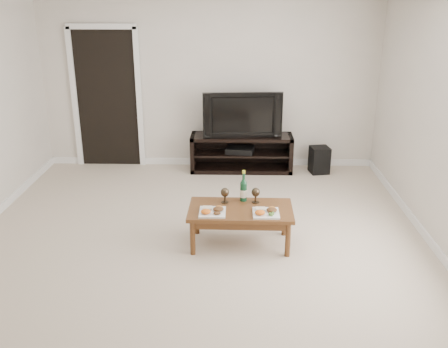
% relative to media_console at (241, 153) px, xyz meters
% --- Properties ---
extents(floor, '(5.50, 5.50, 0.00)m').
position_rel_media_console_xyz_m(floor, '(-0.48, -2.50, -0.28)').
color(floor, beige).
rests_on(floor, ground).
extents(back_wall, '(5.00, 0.04, 2.60)m').
position_rel_media_console_xyz_m(back_wall, '(-0.48, 0.27, 1.02)').
color(back_wall, beige).
rests_on(back_wall, ground).
extents(doorway, '(0.90, 0.02, 2.05)m').
position_rel_media_console_xyz_m(doorway, '(-2.03, 0.24, 0.75)').
color(doorway, black).
rests_on(doorway, ground).
extents(media_console, '(1.52, 0.45, 0.55)m').
position_rel_media_console_xyz_m(media_console, '(0.00, 0.00, 0.00)').
color(media_console, black).
rests_on(media_console, ground).
extents(television, '(1.16, 0.24, 0.66)m').
position_rel_media_console_xyz_m(television, '(0.00, 0.00, 0.61)').
color(television, black).
rests_on(television, media_console).
extents(av_receiver, '(0.44, 0.36, 0.08)m').
position_rel_media_console_xyz_m(av_receiver, '(-0.02, -0.01, 0.05)').
color(av_receiver, black).
rests_on(av_receiver, media_console).
extents(subwoofer, '(0.31, 0.31, 0.40)m').
position_rel_media_console_xyz_m(subwoofer, '(1.16, -0.07, -0.08)').
color(subwoofer, black).
rests_on(subwoofer, ground).
extents(coffee_table, '(1.10, 0.61, 0.42)m').
position_rel_media_console_xyz_m(coffee_table, '(-0.03, -2.36, -0.07)').
color(coffee_table, brown).
rests_on(coffee_table, ground).
extents(plate_left, '(0.27, 0.27, 0.07)m').
position_rel_media_console_xyz_m(plate_left, '(-0.32, -2.48, 0.18)').
color(plate_left, white).
rests_on(plate_left, coffee_table).
extents(plate_right, '(0.27, 0.27, 0.07)m').
position_rel_media_console_xyz_m(plate_right, '(0.23, -2.49, 0.18)').
color(plate_right, white).
rests_on(plate_right, coffee_table).
extents(wine_bottle, '(0.07, 0.07, 0.35)m').
position_rel_media_console_xyz_m(wine_bottle, '(0.00, -2.15, 0.32)').
color(wine_bottle, '#103B21').
rests_on(wine_bottle, coffee_table).
extents(goblet_left, '(0.09, 0.09, 0.17)m').
position_rel_media_console_xyz_m(goblet_left, '(-0.20, -2.21, 0.23)').
color(goblet_left, '#352A1D').
rests_on(goblet_left, coffee_table).
extents(goblet_right, '(0.09, 0.09, 0.17)m').
position_rel_media_console_xyz_m(goblet_right, '(0.13, -2.20, 0.23)').
color(goblet_right, '#352A1D').
rests_on(goblet_right, coffee_table).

